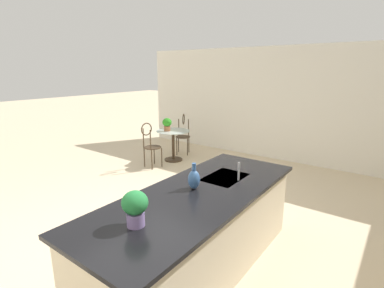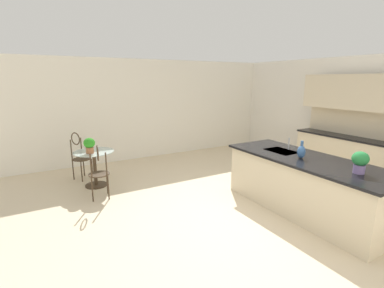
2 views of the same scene
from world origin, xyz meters
The scene contains 10 objects.
ground_plane centered at (0.00, 0.00, 0.00)m, with size 40.00×40.00×0.00m, color beige.
wall_left_window centered at (-4.26, 0.00, 1.35)m, with size 0.12×7.80×2.70m, color silver.
kitchen_island centered at (0.30, 0.85, 0.46)m, with size 2.80×1.06×0.92m.
bistro_table centered at (-2.60, -1.95, 0.45)m, with size 0.80×0.80×0.74m.
chair_near_window centered at (-1.89, -2.01, 0.57)m, with size 0.51×0.43×1.04m.
chair_by_island centered at (-3.23, -2.14, 0.57)m, with size 0.52×0.52×1.04m.
sink_faucet centered at (-0.25, 1.03, 1.03)m, with size 0.02×0.02×0.22m, color #B2B5BA.
potted_plant_on_table centered at (-2.49, -2.04, 0.92)m, with size 0.22×0.22×0.31m.
potted_plant_counter_far centered at (1.15, 0.83, 1.09)m, with size 0.22×0.22×0.30m.
vase_on_counter centered at (0.25, 0.76, 1.03)m, with size 0.13×0.13×0.29m.
Camera 1 is at (2.60, 2.47, 2.17)m, focal length 27.13 mm.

